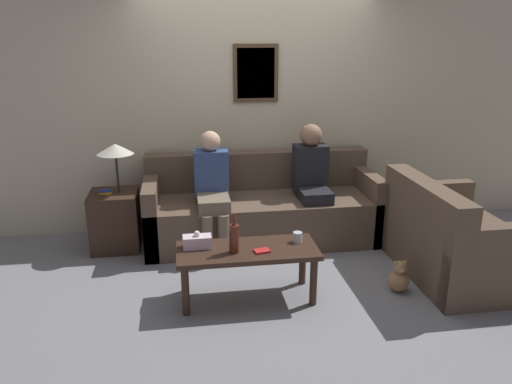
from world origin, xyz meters
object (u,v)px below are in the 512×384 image
person_left (212,187)px  person_right (312,178)px  teddy_bear (399,278)px  wine_bottle (234,238)px  drinking_glass (298,237)px  couch_side (453,242)px  coffee_table (247,256)px  couch_main (262,210)px

person_left → person_right: size_ratio=0.97×
person_left → teddy_bear: (1.49, -1.12, -0.54)m
wine_bottle → drinking_glass: 0.56m
couch_side → person_right: 1.48m
couch_side → person_left: 2.30m
couch_side → person_left: person_left is taller
person_right → coffee_table: bearing=-126.6°
wine_bottle → teddy_bear: 1.47m
couch_main → wine_bottle: bearing=-108.6°
person_right → teddy_bear: bearing=-68.7°
wine_bottle → teddy_bear: size_ratio=1.18×
couch_main → coffee_table: size_ratio=2.12×
couch_side → drinking_glass: bearing=93.1°
couch_main → person_left: size_ratio=2.03×
drinking_glass → person_right: bearing=69.2°
couch_main → coffee_table: bearing=-104.6°
wine_bottle → coffee_table: bearing=26.6°
person_right → couch_main: bearing=164.6°
couch_main → coffee_table: (-0.32, -1.25, 0.06)m
person_left → teddy_bear: person_left is taller
teddy_bear → couch_side: bearing=20.5°
coffee_table → person_left: size_ratio=0.96×
coffee_table → wine_bottle: 0.23m
drinking_glass → coffee_table: bearing=-171.0°
person_right → drinking_glass: bearing=-110.8°
person_right → wine_bottle: bearing=-128.8°
couch_main → coffee_table: 1.29m
couch_side → drinking_glass: (-1.45, -0.08, 0.17)m
couch_side → wine_bottle: 2.02m
couch_main → person_left: 0.66m
coffee_table → person_left: (-0.21, 1.05, 0.28)m
couch_main → person_right: bearing=-15.4°
couch_main → wine_bottle: 1.40m
person_left → person_right: person_right is taller
couch_main → teddy_bear: 1.65m
teddy_bear → coffee_table: bearing=176.7°
teddy_bear → drinking_glass: bearing=170.5°
wine_bottle → teddy_bear: (1.40, -0.02, -0.45)m
coffee_table → wine_bottle: size_ratio=3.46×
wine_bottle → person_right: 1.50m
couch_side → teddy_bear: couch_side is taller
couch_side → drinking_glass: couch_side is taller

